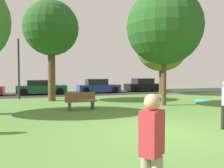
# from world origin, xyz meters

# --- Properties ---
(ground_plane) EXTENTS (44.00, 44.00, 0.00)m
(ground_plane) POSITION_xyz_m (0.00, 0.00, 0.00)
(ground_plane) COLOR #547F38
(road_strip) EXTENTS (44.00, 6.40, 0.01)m
(road_strip) POSITION_xyz_m (0.00, 16.00, 0.00)
(road_strip) COLOR #28282B
(road_strip) RESTS_ON ground_plane
(oak_tree_right) EXTENTS (4.45, 4.45, 6.85)m
(oak_tree_right) POSITION_xyz_m (3.49, 5.54, 4.62)
(oak_tree_right) COLOR brown
(oak_tree_right) RESTS_ON ground_plane
(oak_tree_left) EXTENTS (3.78, 3.78, 6.93)m
(oak_tree_left) POSITION_xyz_m (-2.58, 10.15, 4.99)
(oak_tree_left) COLOR brown
(oak_tree_left) RESTS_ON ground_plane
(birch_tree_lone) EXTENTS (4.94, 4.94, 7.10)m
(birch_tree_lone) POSITION_xyz_m (7.63, 12.42, 4.61)
(birch_tree_lone) COLOR brown
(birch_tree_lone) RESTS_ON ground_plane
(person_catcher) EXTENTS (0.39, 0.36, 1.55)m
(person_catcher) POSITION_xyz_m (-2.46, -3.53, 0.85)
(person_catcher) COLOR gray
(person_catcher) RESTS_ON ground_plane
(frisbee_disc) EXTENTS (0.38, 0.38, 0.03)m
(frisbee_disc) POSITION_xyz_m (-0.46, -2.13, 1.25)
(frisbee_disc) COLOR #2DB2E0
(parked_car_green) EXTENTS (4.41, 2.12, 1.34)m
(parked_car_green) POSITION_xyz_m (-3.05, 15.95, 0.62)
(parked_car_green) COLOR #195633
(parked_car_green) RESTS_ON ground_plane
(parked_car_blue) EXTENTS (4.21, 1.95, 1.42)m
(parked_car_blue) POSITION_xyz_m (2.41, 15.87, 0.64)
(parked_car_blue) COLOR #233893
(parked_car_blue) RESTS_ON ground_plane
(parked_car_black) EXTENTS (4.24, 2.09, 1.44)m
(parked_car_black) POSITION_xyz_m (7.87, 16.39, 0.65)
(parked_car_black) COLOR black
(parked_car_black) RESTS_ON ground_plane
(park_bench) EXTENTS (1.60, 0.45, 0.90)m
(park_bench) POSITION_xyz_m (-1.51, 5.48, 0.46)
(park_bench) COLOR brown
(park_bench) RESTS_ON ground_plane
(street_lamp_post) EXTENTS (0.14, 0.14, 4.50)m
(street_lamp_post) POSITION_xyz_m (-4.79, 12.20, 2.25)
(street_lamp_post) COLOR #2D2D33
(street_lamp_post) RESTS_ON ground_plane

